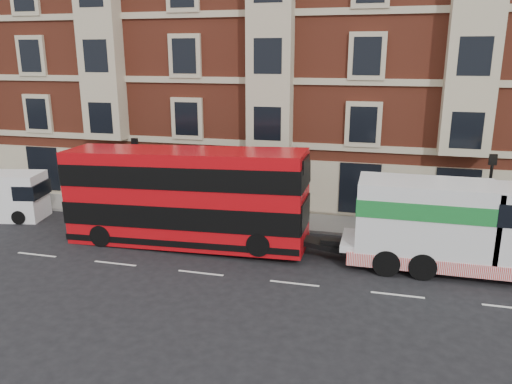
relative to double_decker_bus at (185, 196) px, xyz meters
The scene contains 8 objects.
ground 4.20m from the double_decker_bus, 57.97° to the right, with size 120.00×120.00×0.00m, color black.
sidewalk 5.50m from the double_decker_bus, 68.62° to the left, with size 90.00×3.00×0.15m, color slate.
victorian_terrace 14.49m from the double_decker_bus, 79.22° to the left, with size 45.00×12.00×20.40m.
lamp_post_west 5.35m from the double_decker_bus, 141.69° to the left, with size 0.35×0.15×4.35m.
lamp_post_east 14.20m from the double_decker_bus, 13.50° to the left, with size 0.35×0.15×4.35m.
double_decker_bus is the anchor object (origin of this frame).
tow_truck 12.07m from the double_decker_bus, ahead, with size 9.19×2.72×3.83m.
pedestrian 6.02m from the double_decker_bus, 146.09° to the left, with size 0.66×0.43×1.81m, color #182530.
Camera 1 is at (7.06, -18.13, 8.88)m, focal length 35.00 mm.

